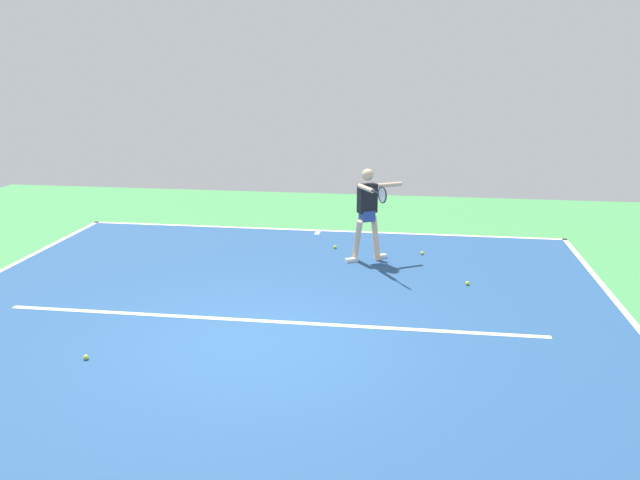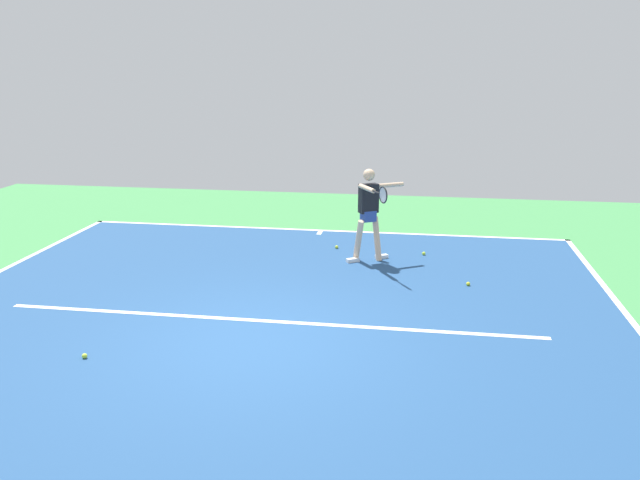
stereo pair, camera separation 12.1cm
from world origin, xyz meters
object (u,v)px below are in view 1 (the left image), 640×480
object	(u,v)px
tennis_player	(368,209)
tennis_ball_near_player	(467,283)
tennis_ball_centre_court	(422,253)
tennis_ball_far_corner	(335,247)
tennis_ball_near_service_line	(86,357)

from	to	relation	value
tennis_player	tennis_ball_near_player	bearing A→B (deg)	116.22
tennis_ball_near_player	tennis_ball_centre_court	distance (m)	1.81
tennis_ball_far_corner	tennis_ball_centre_court	distance (m)	1.72
tennis_ball_far_corner	tennis_ball_near_service_line	size ratio (longest dim) A/B	1.00
tennis_player	tennis_ball_near_player	size ratio (longest dim) A/B	26.32
tennis_player	tennis_ball_centre_court	bearing A→B (deg)	176.24
tennis_ball_far_corner	tennis_ball_centre_court	world-z (taller)	same
tennis_ball_near_player	tennis_ball_near_service_line	size ratio (longest dim) A/B	1.00
tennis_ball_near_player	tennis_ball_centre_court	size ratio (longest dim) A/B	1.00
tennis_ball_near_service_line	tennis_ball_centre_court	distance (m)	6.66
tennis_ball_near_player	tennis_ball_centre_court	world-z (taller)	same
tennis_player	tennis_ball_far_corner	distance (m)	1.37
tennis_player	tennis_ball_near_player	world-z (taller)	tennis_player
tennis_ball_far_corner	tennis_ball_centre_court	bearing A→B (deg)	174.07
tennis_ball_far_corner	tennis_ball_centre_court	size ratio (longest dim) A/B	1.00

